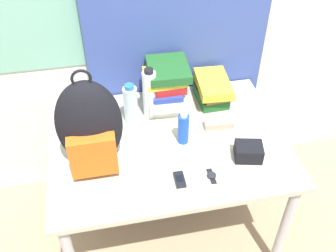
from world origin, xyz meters
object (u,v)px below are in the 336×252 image
at_px(sports_bottle, 150,94).
at_px(camera_pouch, 249,152).
at_px(book_stack_center, 213,89).
at_px(cell_phone, 181,179).
at_px(book_stack_left, 166,86).
at_px(water_bottle, 131,104).
at_px(wristwatch, 212,176).
at_px(backpack, 90,127).
at_px(sunglasses_case, 219,124).
at_px(sunscreen_bottle, 183,128).

xyz_separation_m(sports_bottle, camera_pouch, (0.41, -0.41, -0.10)).
height_order(book_stack_center, camera_pouch, book_stack_center).
relative_size(sports_bottle, cell_phone, 3.24).
relative_size(book_stack_left, camera_pouch, 1.93).
bearing_deg(water_bottle, wristwatch, -56.35).
height_order(sports_bottle, wristwatch, sports_bottle).
bearing_deg(backpack, wristwatch, -20.90).
height_order(backpack, sunglasses_case, backpack).
height_order(sunscreen_bottle, wristwatch, sunscreen_bottle).
distance_m(cell_phone, wristwatch, 0.15).
height_order(backpack, sports_bottle, backpack).
distance_m(sunscreen_bottle, cell_phone, 0.27).
relative_size(book_stack_center, camera_pouch, 1.88).
xyz_separation_m(book_stack_left, water_bottle, (-0.21, -0.10, -0.02)).
height_order(book_stack_left, wristwatch, book_stack_left).
distance_m(sunscreen_bottle, camera_pouch, 0.33).
distance_m(backpack, camera_pouch, 0.75).
bearing_deg(sunscreen_bottle, camera_pouch, -31.36).
xyz_separation_m(backpack, book_stack_center, (0.68, 0.36, -0.15)).
distance_m(sports_bottle, sunglasses_case, 0.39).
bearing_deg(backpack, book_stack_center, 27.78).
xyz_separation_m(book_stack_left, camera_pouch, (0.31, -0.48, -0.09)).
height_order(backpack, cell_phone, backpack).
relative_size(backpack, sunscreen_bottle, 2.76).
relative_size(book_stack_left, water_bottle, 1.22).
bearing_deg(sunglasses_case, sunscreen_bottle, -161.45).
distance_m(water_bottle, wristwatch, 0.57).
height_order(sunscreen_bottle, cell_phone, sunscreen_bottle).
height_order(backpack, camera_pouch, backpack).
distance_m(sports_bottle, cell_phone, 0.51).
height_order(backpack, water_bottle, backpack).
relative_size(book_stack_center, sunscreen_bottle, 1.49).
distance_m(book_stack_left, wristwatch, 0.58).
relative_size(backpack, water_bottle, 2.21).
xyz_separation_m(book_stack_center, sports_bottle, (-0.36, -0.06, 0.07)).
height_order(cell_phone, camera_pouch, camera_pouch).
xyz_separation_m(sunglasses_case, wristwatch, (-0.13, -0.33, -0.01)).
bearing_deg(sunscreen_bottle, water_bottle, 138.18).
relative_size(backpack, book_stack_left, 1.81).
bearing_deg(cell_phone, sports_bottle, 96.85).
xyz_separation_m(water_bottle, sunglasses_case, (0.44, -0.14, -0.09)).
height_order(book_stack_center, sunscreen_bottle, sunscreen_bottle).
height_order(book_stack_center, sunglasses_case, book_stack_center).
distance_m(backpack, sports_bottle, 0.44).
xyz_separation_m(book_stack_center, sunglasses_case, (-0.03, -0.23, -0.06)).
bearing_deg(wristwatch, water_bottle, 123.65).
height_order(sunglasses_case, wristwatch, sunglasses_case).
distance_m(book_stack_center, cell_phone, 0.63).
bearing_deg(sunscreen_bottle, sunglasses_case, 18.55).
xyz_separation_m(cell_phone, sunglasses_case, (0.28, 0.32, 0.01)).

